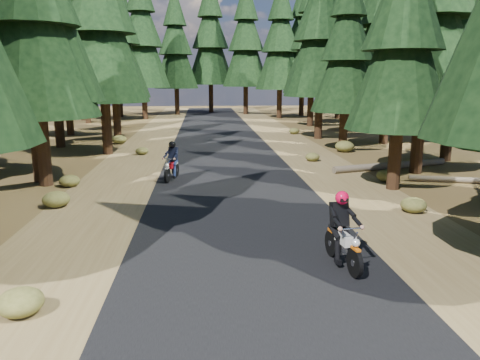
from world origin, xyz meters
name	(u,v)px	position (x,y,z in m)	size (l,w,h in m)	color
ground	(244,230)	(0.00, 0.00, 0.00)	(120.00, 120.00, 0.00)	#49371A
road	(233,189)	(0.00, 5.00, 0.01)	(6.00, 100.00, 0.01)	black
shoulder_l	(110,191)	(-4.60, 5.00, 0.00)	(3.20, 100.00, 0.01)	brown
shoulder_r	(351,186)	(4.60, 5.00, 0.00)	(3.20, 100.00, 0.01)	brown
pine_forest	(217,21)	(-0.02, 21.05, 7.89)	(34.59, 55.08, 16.32)	black
log_near	(391,165)	(7.58, 8.41, 0.16)	(0.32, 0.32, 6.17)	#4C4233
log_far	(464,180)	(9.30, 5.25, 0.12)	(0.24, 0.24, 4.19)	#4C4233
understory_shrubs	(259,170)	(1.29, 7.21, 0.26)	(14.40, 32.41, 0.64)	#474C1E
rider_lead	(343,242)	(1.95, -2.69, 0.57)	(0.80, 1.94, 1.68)	beige
rider_follow	(172,167)	(-2.40, 6.78, 0.53)	(0.96, 1.85, 1.58)	#9A0A10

